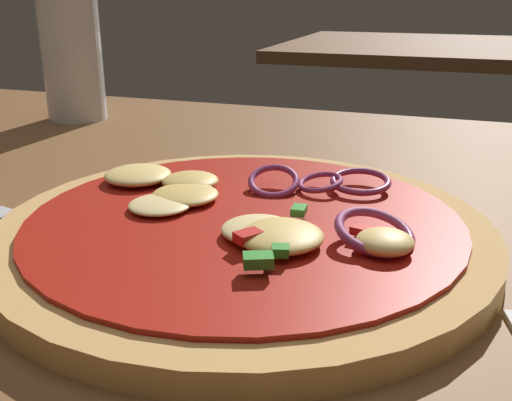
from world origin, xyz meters
The scene contains 4 objects.
dining_table centered at (0.00, 0.00, 0.01)m, with size 1.40×0.81×0.03m.
pizza centered at (-0.03, 0.00, 0.04)m, with size 0.29×0.29×0.03m.
beer_glass centered at (-0.33, 0.27, 0.09)m, with size 0.07×0.07×0.14m.
background_table centered at (0.01, 1.38, 0.01)m, with size 0.79×0.68×0.03m.
Camera 1 is at (0.08, -0.30, 0.17)m, focal length 41.39 mm.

